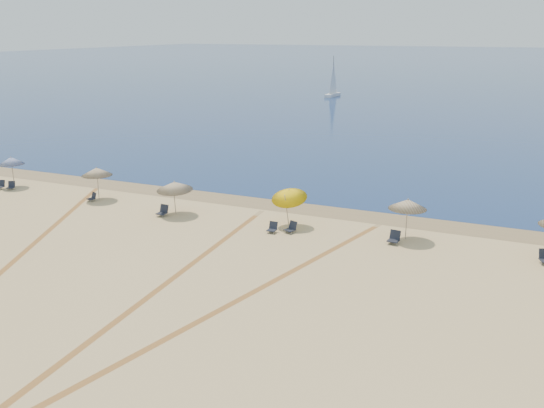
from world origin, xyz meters
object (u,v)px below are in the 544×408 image
Objects in this scene: chair_1 at (11,186)px; chair_0 at (0,185)px; chair_4 at (273,228)px; chair_5 at (291,228)px; umbrella_0 at (11,161)px; umbrella_2 at (174,186)px; umbrella_4 at (408,204)px; umbrella_3 at (289,194)px; umbrella_1 at (97,172)px; chair_3 at (163,211)px; chair_2 at (92,197)px; sailboat_0 at (333,84)px; chair_6 at (394,238)px.

chair_0 is at bearing 169.71° from chair_1.
chair_5 reaches higher than chair_4.
umbrella_2 is at bearing -3.94° from umbrella_0.
chair_5 is at bearing -12.74° from chair_0.
chair_0 is (-30.42, -1.00, -1.81)m from umbrella_4.
umbrella_3 reaches higher than chair_0.
umbrella_2 is 3.18× the size of chair_1.
chair_5 is (23.08, -0.75, 0.02)m from chair_1.
umbrella_4 is at bearing -23.03° from chair_1.
umbrella_1 is 14.36m from chair_4.
chair_1 is (-22.48, -0.34, -1.75)m from umbrella_3.
chair_0 is at bearing 179.37° from umbrella_2.
chair_3 is 7.82m from chair_4.
chair_4 is (22.42, -1.83, -1.77)m from umbrella_0.
umbrella_2 is 8.45m from chair_5.
umbrella_0 is 8.31m from chair_2.
sailboat_0 is (3.60, 70.02, 0.12)m from umbrella_0.
sailboat_0 is (-4.66, 70.23, 0.13)m from umbrella_1.
umbrella_2 is (15.17, -1.04, -0.13)m from umbrella_0.
chair_3 is (-0.57, -0.62, -1.59)m from umbrella_2.
umbrella_4 reaches higher than chair_6.
chair_3 is 1.15× the size of chair_4.
umbrella_3 reaches higher than umbrella_1.
umbrella_2 is 7.47m from chair_4.
chair_2 is at bearing -178.47° from umbrella_3.
chair_5 is 0.11× the size of sailboat_0.
chair_2 is at bearing -109.19° from umbrella_1.
chair_3 is 14.91m from chair_6.
chair_3 is 0.93× the size of chair_6.
umbrella_4 is (7.10, 0.44, 0.09)m from umbrella_3.
umbrella_3 is at bearing -178.35° from chair_6.
umbrella_1 is 3.33× the size of chair_2.
umbrella_2 reaches higher than chair_1.
umbrella_0 is 15.21m from umbrella_2.
chair_2 is at bearing -174.23° from chair_6.
umbrella_0 reaches higher than chair_5.
chair_3 is (-15.35, -1.79, -1.79)m from umbrella_4.
umbrella_0 is 2.01m from chair_0.
umbrella_4 is (21.69, 0.34, 0.07)m from umbrella_1.
umbrella_1 is at bearing -21.35° from chair_1.
chair_0 is at bearing -173.83° from chair_6.
chair_5 is at bearing 19.38° from chair_2.
umbrella_3 reaches higher than chair_6.
umbrella_1 is 6.72m from chair_3.
sailboat_0 reaches higher than chair_0.
umbrella_1 is 1.84m from chair_2.
umbrella_2 reaches higher than chair_6.
umbrella_0 is at bearing -163.06° from chair_2.
sailboat_0 is at bearing 99.25° from umbrella_2.
chair_6 is (14.89, 0.84, 0.01)m from chair_3.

